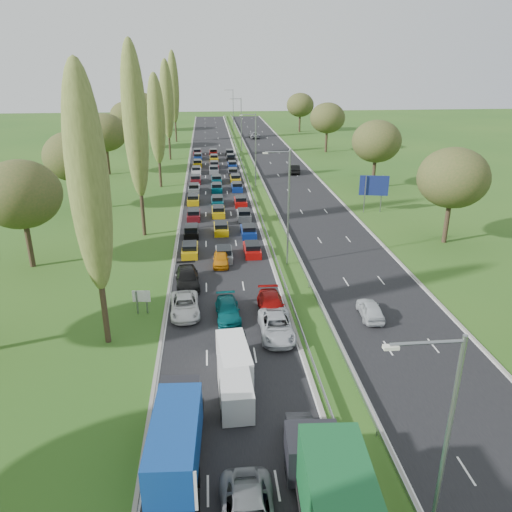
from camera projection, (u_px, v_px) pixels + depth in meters
name	position (u px, v px, depth m)	size (l,w,h in m)	color
ground	(255.00, 183.00, 86.80)	(260.00, 260.00, 0.00)	#245219
near_carriageway	(215.00, 181.00, 88.51)	(10.50, 215.00, 0.04)	black
far_carriageway	(291.00, 179.00, 89.71)	(10.50, 215.00, 0.04)	black
central_reservation	(253.00, 177.00, 88.91)	(2.36, 215.00, 0.32)	gray
lamp_columns	(256.00, 151.00, 82.74)	(0.18, 140.18, 12.00)	gray
poplar_row	(149.00, 119.00, 69.87)	(2.80, 127.80, 22.44)	#2D2116
woodland_left	(66.00, 161.00, 65.54)	(8.00, 166.00, 11.10)	#2D2116
woodland_right	(395.00, 150.00, 73.36)	(8.00, 153.00, 11.10)	#2D2116
traffic_queue_fill	(216.00, 185.00, 83.94)	(9.02, 67.98, 0.80)	#BF990C
near_car_2	(185.00, 306.00, 42.10)	(2.38, 5.16, 1.44)	silver
near_car_3	(187.00, 278.00, 47.19)	(2.18, 5.36, 1.56)	black
near_car_7	(228.00, 310.00, 41.39)	(1.94, 4.77, 1.39)	#054F55
near_car_8	(221.00, 258.00, 52.13)	(1.65, 4.09, 1.39)	#CA790D
near_car_9	(303.00, 442.00, 27.12)	(1.51, 4.32, 1.42)	black
near_car_10	(277.00, 326.00, 38.72)	(2.55, 5.54, 1.54)	#B0B4BB
near_car_11	(271.00, 305.00, 42.08)	(2.13, 5.24, 1.52)	#950A09
far_car_0	(370.00, 309.00, 41.48)	(1.69, 4.20, 1.43)	silver
far_car_1	(295.00, 169.00, 94.39)	(1.67, 4.79, 1.58)	black
far_car_2	(254.00, 135.00, 136.45)	(2.63, 5.71, 1.59)	gray
blue_lorry	(177.00, 436.00, 25.91)	(2.34, 8.42, 3.56)	black
white_van_front	(235.00, 386.00, 31.27)	(1.94, 4.95, 1.99)	silver
white_van_rear	(234.00, 357.00, 34.33)	(1.95, 4.97, 2.00)	white
info_sign	(142.00, 299.00, 41.91)	(1.50, 0.26, 2.10)	gray
direction_sign	(374.00, 187.00, 69.23)	(3.94, 0.91, 5.20)	gray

